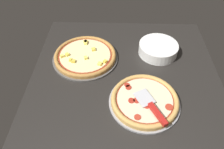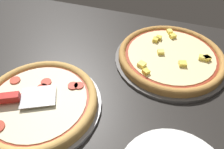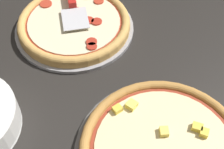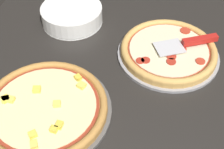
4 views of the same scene
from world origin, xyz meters
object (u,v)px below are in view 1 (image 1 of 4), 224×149
(serving_spatula, at_px, (154,110))
(plate_stack, at_px, (158,49))
(pizza_back, at_px, (85,55))
(pizza_front, at_px, (145,100))

(serving_spatula, xyz_separation_m, plate_stack, (0.44, -0.07, -0.02))
(pizza_back, height_order, plate_stack, plate_stack)
(pizza_back, bearing_deg, plate_stack, -81.59)
(pizza_front, relative_size, serving_spatula, 1.51)
(pizza_front, distance_m, pizza_back, 0.44)
(pizza_back, distance_m, plate_stack, 0.43)
(pizza_front, height_order, serving_spatula, serving_spatula)
(pizza_front, distance_m, serving_spatula, 0.08)
(pizza_front, xyz_separation_m, serving_spatula, (-0.07, -0.03, 0.02))
(pizza_back, bearing_deg, serving_spatula, -137.41)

